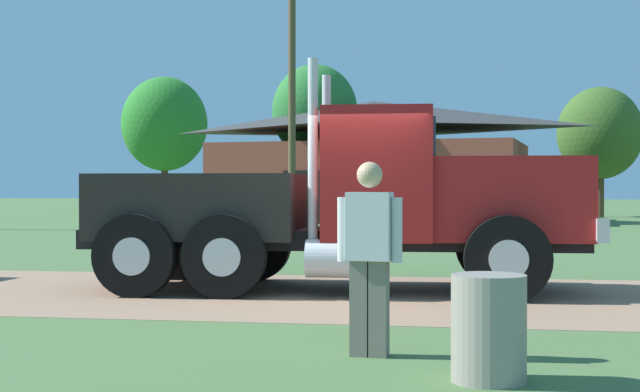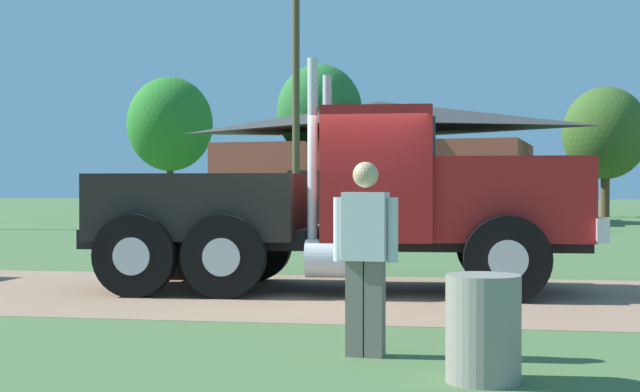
% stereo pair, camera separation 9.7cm
% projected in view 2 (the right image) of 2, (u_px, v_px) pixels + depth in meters
% --- Properties ---
extents(ground_plane, '(200.00, 200.00, 0.00)m').
position_uv_depth(ground_plane, '(340.00, 295.00, 12.42)').
color(ground_plane, '#49693A').
extents(dirt_track, '(120.00, 5.30, 0.01)m').
position_uv_depth(dirt_track, '(340.00, 295.00, 12.42)').
color(dirt_track, '#95745A').
rests_on(dirt_track, ground_plane).
extents(truck_foreground_white, '(7.45, 2.98, 3.29)m').
position_uv_depth(truck_foreground_white, '(345.00, 205.00, 13.04)').
color(truck_foreground_white, black).
rests_on(truck_foreground_white, ground_plane).
extents(visitor_standing_near, '(0.59, 0.30, 1.75)m').
position_uv_depth(visitor_standing_near, '(366.00, 252.00, 7.95)').
color(visitor_standing_near, silver).
rests_on(visitor_standing_near, ground_plane).
extents(steel_barrel, '(0.58, 0.58, 0.84)m').
position_uv_depth(steel_barrel, '(483.00, 328.00, 6.90)').
color(steel_barrel, gray).
rests_on(steel_barrel, ground_plane).
extents(shed_building, '(14.74, 10.15, 5.37)m').
position_uv_depth(shed_building, '(378.00, 163.00, 39.72)').
color(shed_building, brown).
rests_on(shed_building, ground_plane).
extents(utility_pole_far, '(2.20, 0.26, 9.18)m').
position_uv_depth(utility_pole_far, '(296.00, 92.00, 31.15)').
color(utility_pole_far, brown).
rests_on(utility_pole_far, ground_plane).
extents(tree_left, '(5.51, 5.51, 8.61)m').
position_uv_depth(tree_left, '(170.00, 124.00, 57.07)').
color(tree_left, '#513823').
rests_on(tree_left, ground_plane).
extents(tree_mid, '(4.10, 4.10, 7.39)m').
position_uv_depth(tree_mid, '(320.00, 112.00, 42.40)').
color(tree_mid, '#513823').
rests_on(tree_mid, ground_plane).
extents(tree_right, '(4.24, 4.24, 6.57)m').
position_uv_depth(tree_right, '(605.00, 133.00, 44.66)').
color(tree_right, '#513823').
rests_on(tree_right, ground_plane).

